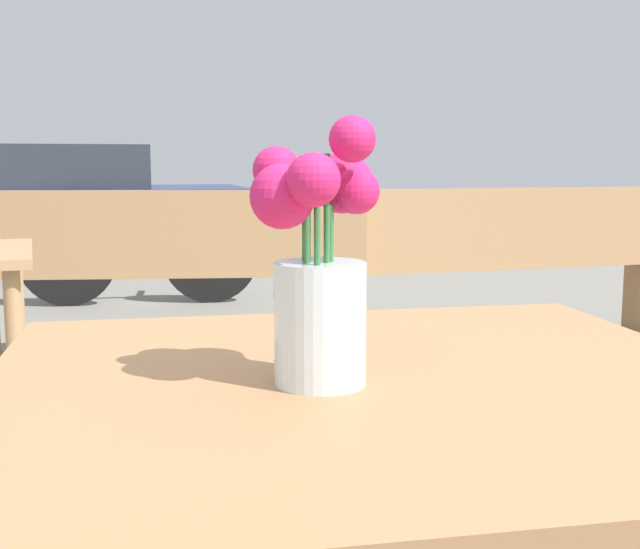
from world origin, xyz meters
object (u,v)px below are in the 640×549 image
at_px(flower_vase, 317,269).
at_px(bench_near, 513,258).
at_px(bicycle, 140,254).
at_px(table_front, 371,468).
at_px(parked_car, 25,204).
at_px(bench_middle, 166,266).

xyz_separation_m(flower_vase, bench_near, (1.84, 2.99, -0.39)).
distance_m(bench_near, bicycle, 2.61).
bearing_deg(table_front, parked_car, 98.19).
bearing_deg(bicycle, parked_car, 108.54).
relative_size(bicycle, parked_car, 0.36).
bearing_deg(bench_near, bicycle, 135.87).
distance_m(table_front, bench_near, 3.47).
relative_size(bench_near, parked_car, 0.43).
height_order(flower_vase, bicycle, flower_vase).
bearing_deg(bench_near, flower_vase, -121.60).
bearing_deg(table_front, bench_near, 59.22).
xyz_separation_m(bench_near, bicycle, (-1.87, 1.81, -0.12)).
bearing_deg(bicycle, bench_near, -44.13).
height_order(table_front, bench_near, bench_near).
bearing_deg(bicycle, bench_middle, -87.78).
height_order(bench_near, parked_car, parked_car).
bearing_deg(bench_middle, bench_near, -4.01).
distance_m(table_front, parked_car, 7.98).
height_order(bench_middle, bicycle, bench_middle).
relative_size(bench_middle, bicycle, 1.21).
distance_m(table_front, flower_vase, 0.25).
height_order(table_front, parked_car, parked_car).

